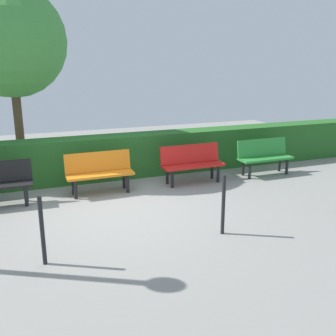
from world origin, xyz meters
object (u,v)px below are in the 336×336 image
Objects in this scene: bench_red at (192,162)px; bench_orange at (99,171)px; tree_near at (10,42)px; bench_green at (264,155)px.

bench_red and bench_orange have the same top height.
tree_near reaches higher than bench_orange.
bench_green is at bearing 178.62° from bench_red.
bench_orange is (4.05, -0.06, 0.00)m from bench_green.
tree_near is at bearing -22.41° from bench_green.
bench_red is 2.12m from bench_orange.
tree_near is (5.55, -2.30, 2.66)m from bench_green.
tree_near is (3.62, -2.27, 2.66)m from bench_red.
bench_green is 0.94× the size of bench_red.
tree_near reaches higher than bench_green.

